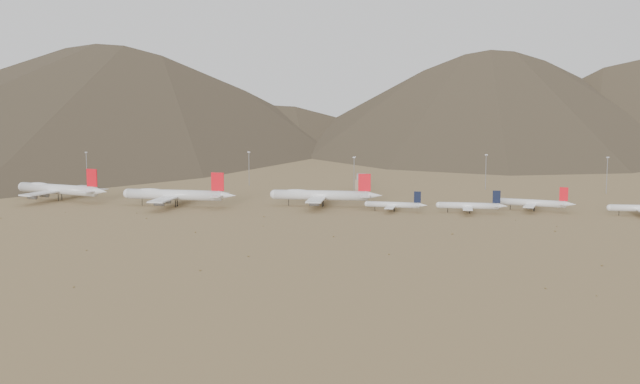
% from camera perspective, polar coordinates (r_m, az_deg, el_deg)
% --- Properties ---
extents(ground, '(3000.00, 3000.00, 0.00)m').
position_cam_1_polar(ground, '(464.30, -2.27, -1.66)').
color(ground, '#A58655').
rests_on(ground, ground).
extents(mountain_ridge, '(4400.00, 1000.00, 300.00)m').
position_cam_1_polar(mountain_ridge, '(1354.94, 5.18, 10.63)').
color(mountain_ridge, brown).
rests_on(mountain_ridge, ground).
extents(widebody_west, '(72.02, 57.04, 22.00)m').
position_cam_1_polar(widebody_west, '(549.98, -18.09, 0.20)').
color(widebody_west, silver).
rests_on(widebody_west, ground).
extents(widebody_centre, '(73.62, 56.52, 21.85)m').
position_cam_1_polar(widebody_centre, '(504.18, -10.29, -0.19)').
color(widebody_centre, silver).
rests_on(widebody_centre, ground).
extents(widebody_east, '(70.34, 53.83, 20.89)m').
position_cam_1_polar(widebody_east, '(496.52, 0.11, -0.22)').
color(widebody_east, silver).
rests_on(widebody_east, ground).
extents(narrowbody_a, '(37.73, 27.20, 12.45)m').
position_cam_1_polar(narrowbody_a, '(479.27, 5.33, -0.91)').
color(narrowbody_a, silver).
rests_on(narrowbody_a, ground).
extents(narrowbody_b, '(41.62, 29.70, 13.73)m').
position_cam_1_polar(narrowbody_b, '(478.92, 10.65, -0.96)').
color(narrowbody_b, silver).
rests_on(narrowbody_b, ground).
extents(narrowbody_c, '(45.03, 33.09, 15.08)m').
position_cam_1_polar(narrowbody_c, '(495.60, 15.04, -0.76)').
color(narrowbody_c, silver).
rests_on(narrowbody_c, ground).
extents(control_tower, '(8.00, 8.00, 12.00)m').
position_cam_1_polar(control_tower, '(576.86, 2.95, 0.65)').
color(control_tower, gray).
rests_on(control_tower, ground).
extents(mast_far_west, '(2.00, 0.60, 25.70)m').
position_cam_1_polar(mast_far_west, '(626.26, -16.26, 1.71)').
color(mast_far_west, gray).
rests_on(mast_far_west, ground).
extents(mast_west, '(2.00, 0.60, 25.70)m').
position_cam_1_polar(mast_west, '(606.03, -5.07, 1.80)').
color(mast_west, gray).
rests_on(mast_west, ground).
extents(mast_centre, '(2.00, 0.60, 25.70)m').
position_cam_1_polar(mast_centre, '(558.71, 2.44, 1.35)').
color(mast_centre, gray).
rests_on(mast_centre, ground).
extents(mast_east, '(2.00, 0.60, 25.70)m').
position_cam_1_polar(mast_east, '(591.91, 11.71, 1.54)').
color(mast_east, gray).
rests_on(mast_east, ground).
extents(mast_far_east, '(2.00, 0.60, 25.70)m').
position_cam_1_polar(mast_far_east, '(592.29, 19.74, 1.26)').
color(mast_far_east, gray).
rests_on(mast_far_east, ground).
extents(desert_scrub, '(439.57, 180.92, 0.81)m').
position_cam_1_polar(desert_scrub, '(393.02, -3.01, -3.28)').
color(desert_scrub, olive).
rests_on(desert_scrub, ground).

